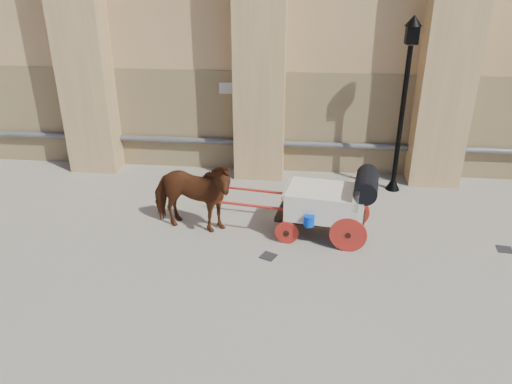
# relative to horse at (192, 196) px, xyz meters

# --- Properties ---
(ground) EXTENTS (90.00, 90.00, 0.00)m
(ground) POSITION_rel_horse_xyz_m (2.25, -0.09, -0.90)
(ground) COLOR gray
(ground) RESTS_ON ground
(horse) EXTENTS (2.26, 1.32, 1.80)m
(horse) POSITION_rel_horse_xyz_m (0.00, 0.00, 0.00)
(horse) COLOR #5A2612
(horse) RESTS_ON ground
(carriage) EXTENTS (3.91, 1.56, 1.66)m
(carriage) POSITION_rel_horse_xyz_m (3.22, 0.03, -0.00)
(carriage) COLOR black
(carriage) RESTS_ON ground
(street_lamp) EXTENTS (0.44, 0.44, 4.66)m
(street_lamp) POSITION_rel_horse_xyz_m (5.07, 2.84, 1.59)
(street_lamp) COLOR black
(street_lamp) RESTS_ON ground
(drain_grate_near) EXTENTS (0.42, 0.42, 0.01)m
(drain_grate_near) POSITION_rel_horse_xyz_m (1.88, -1.01, -0.89)
(drain_grate_near) COLOR black
(drain_grate_near) RESTS_ON ground
(drain_grate_far) EXTENTS (0.36, 0.36, 0.01)m
(drain_grate_far) POSITION_rel_horse_xyz_m (7.11, -0.18, -0.89)
(drain_grate_far) COLOR black
(drain_grate_far) RESTS_ON ground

